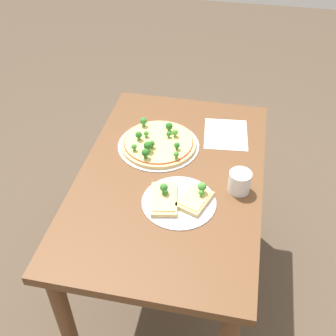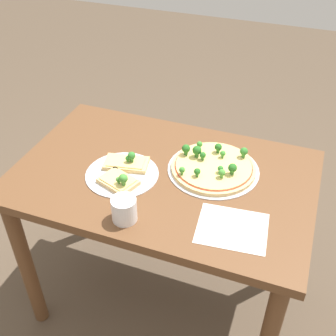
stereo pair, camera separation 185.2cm
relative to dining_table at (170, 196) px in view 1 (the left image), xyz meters
The scene contains 6 objects.
ground_plane 0.63m from the dining_table, ahead, with size 8.00×8.00×0.00m, color brown.
dining_table is the anchor object (origin of this frame).
pizza_tray_whole 0.23m from the dining_table, 27.47° to the left, with size 0.34×0.34×0.07m.
pizza_tray_slice 0.20m from the dining_table, 157.20° to the right, with size 0.27×0.27×0.07m.
drinking_cup 0.31m from the dining_table, 97.16° to the right, with size 0.08×0.08×0.08m, color white.
paper_menu 0.37m from the dining_table, 31.20° to the right, with size 0.22×0.18×0.00m, color white.
Camera 1 is at (-1.18, -0.23, 1.84)m, focal length 45.00 mm.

